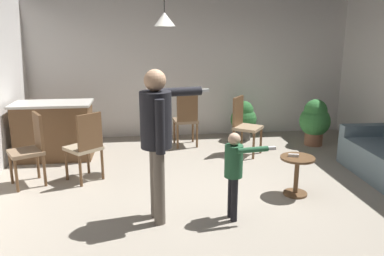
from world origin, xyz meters
TOP-DOWN VIEW (x-y plane):
  - ground at (0.00, 0.00)m, footprint 7.68×7.68m
  - wall_back at (0.00, 3.20)m, footprint 6.40×0.10m
  - kitchen_counter at (-2.45, 1.93)m, footprint 1.26×0.66m
  - side_table_by_couch at (0.98, -0.00)m, footprint 0.44×0.44m
  - person_adult at (-0.82, -0.46)m, footprint 0.80×0.60m
  - person_child at (0.02, -0.55)m, footprint 0.55×0.29m
  - dining_chair_by_counter at (-0.20, 2.33)m, footprint 0.46×0.46m
  - dining_chair_near_wall at (-2.52, 0.81)m, footprint 0.57×0.57m
  - dining_chair_centre_back at (0.73, 1.77)m, footprint 0.59×0.59m
  - dining_chair_spare at (-1.78, 0.82)m, footprint 0.59×0.59m
  - potted_plant_corner at (2.18, 2.14)m, footprint 0.56×0.56m
  - potted_plant_by_wall at (0.96, 2.64)m, footprint 0.50×0.50m
  - spare_remote_on_table at (0.93, 0.02)m, footprint 0.13×0.07m
  - ceiling_light_pendant at (-0.62, 1.32)m, footprint 0.32×0.32m

SIDE VIEW (x-z plane):
  - ground at x=0.00m, z-range 0.00..0.00m
  - side_table_by_couch at x=0.98m, z-range 0.07..0.59m
  - potted_plant_by_wall at x=0.96m, z-range 0.04..0.81m
  - potted_plant_corner at x=2.18m, z-range 0.04..0.91m
  - kitchen_counter at x=-2.45m, z-range 0.00..0.95m
  - spare_remote_on_table at x=0.93m, z-range 0.52..0.56m
  - dining_chair_by_counter at x=-0.20m, z-range 0.05..1.05m
  - dining_chair_near_wall at x=-2.52m, z-range 0.05..1.05m
  - dining_chair_centre_back at x=0.73m, z-range 0.05..1.05m
  - dining_chair_spare at x=-1.78m, z-range 0.05..1.05m
  - person_child at x=0.02m, z-range 0.12..1.14m
  - person_adult at x=-0.82m, z-range 0.21..1.91m
  - wall_back at x=0.00m, z-range 0.00..2.70m
  - ceiling_light_pendant at x=-0.62m, z-range 1.98..2.53m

